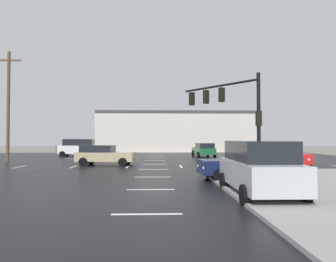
% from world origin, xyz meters
% --- Properties ---
extents(ground_plane, '(120.00, 120.00, 0.00)m').
position_xyz_m(ground_plane, '(0.00, 0.00, 0.00)').
color(ground_plane, slate).
extents(road_asphalt, '(44.00, 44.00, 0.02)m').
position_xyz_m(road_asphalt, '(0.00, 0.00, 0.01)').
color(road_asphalt, black).
rests_on(road_asphalt, ground_plane).
extents(snow_strip_curbside, '(4.00, 1.60, 0.06)m').
position_xyz_m(snow_strip_curbside, '(5.00, -4.00, 0.17)').
color(snow_strip_curbside, white).
rests_on(snow_strip_curbside, sidewalk_corner).
extents(lane_markings, '(36.15, 36.15, 0.01)m').
position_xyz_m(lane_markings, '(1.20, -1.38, 0.02)').
color(lane_markings, silver).
rests_on(lane_markings, road_asphalt).
extents(traffic_signal_mast, '(4.12, 4.97, 5.95)m').
position_xyz_m(traffic_signal_mast, '(4.99, -3.23, 4.28)').
color(traffic_signal_mast, black).
rests_on(traffic_signal_mast, sidewalk_corner).
extents(fire_hydrant, '(0.48, 0.26, 0.79)m').
position_xyz_m(fire_hydrant, '(6.00, -8.46, 0.54)').
color(fire_hydrant, gold).
rests_on(fire_hydrant, sidewalk_corner).
extents(strip_building_background, '(24.66, 8.00, 6.41)m').
position_xyz_m(strip_building_background, '(2.98, 26.77, 3.21)').
color(strip_building_background, beige).
rests_on(strip_building_background, ground_plane).
extents(suv_white, '(4.89, 2.29, 2.03)m').
position_xyz_m(suv_white, '(-9.08, 12.98, 1.09)').
color(suv_white, white).
rests_on(suv_white, road_asphalt).
extents(sedan_navy, '(4.67, 2.39, 1.58)m').
position_xyz_m(sedan_navy, '(4.87, -7.10, 0.85)').
color(sedan_navy, '#141E47').
rests_on(sedan_navy, road_asphalt).
extents(sedan_green, '(2.33, 4.65, 1.58)m').
position_xyz_m(sedan_green, '(5.46, 11.49, 0.85)').
color(sedan_green, '#195933').
rests_on(sedan_green, road_asphalt).
extents(sedan_tan, '(4.67, 2.41, 1.58)m').
position_xyz_m(sedan_tan, '(-4.00, 1.28, 0.85)').
color(sedan_tan, tan).
rests_on(sedan_tan, road_asphalt).
extents(sedan_red, '(2.30, 4.64, 1.58)m').
position_xyz_m(sedan_red, '(10.08, -0.14, 0.85)').
color(sedan_red, '#B21919').
rests_on(sedan_red, road_asphalt).
extents(suv_silver, '(2.20, 4.85, 2.03)m').
position_xyz_m(suv_silver, '(4.06, -11.34, 1.09)').
color(suv_silver, '#B7BABF').
rests_on(suv_silver, road_asphalt).
extents(utility_pole_far, '(2.20, 0.28, 10.21)m').
position_xyz_m(utility_pole_far, '(-13.63, 5.57, 5.33)').
color(utility_pole_far, brown).
rests_on(utility_pole_far, ground_plane).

